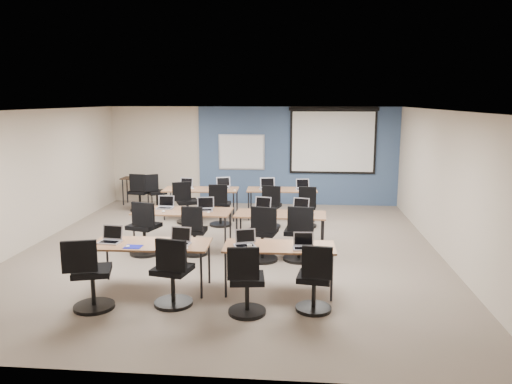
# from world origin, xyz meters

# --- Properties ---
(floor) EXTENTS (8.00, 9.00, 0.02)m
(floor) POSITION_xyz_m (0.00, 0.00, 0.00)
(floor) COLOR #6B6354
(floor) RESTS_ON ground
(ceiling) EXTENTS (8.00, 9.00, 0.02)m
(ceiling) POSITION_xyz_m (0.00, 0.00, 2.70)
(ceiling) COLOR white
(ceiling) RESTS_ON ground
(wall_back) EXTENTS (8.00, 0.04, 2.70)m
(wall_back) POSITION_xyz_m (0.00, 4.50, 1.35)
(wall_back) COLOR beige
(wall_back) RESTS_ON ground
(wall_front) EXTENTS (8.00, 0.04, 2.70)m
(wall_front) POSITION_xyz_m (0.00, -4.50, 1.35)
(wall_front) COLOR beige
(wall_front) RESTS_ON ground
(wall_left) EXTENTS (0.04, 9.00, 2.70)m
(wall_left) POSITION_xyz_m (-4.00, 0.00, 1.35)
(wall_left) COLOR beige
(wall_left) RESTS_ON ground
(wall_right) EXTENTS (0.04, 9.00, 2.70)m
(wall_right) POSITION_xyz_m (4.00, 0.00, 1.35)
(wall_right) COLOR beige
(wall_right) RESTS_ON ground
(blue_accent_panel) EXTENTS (5.50, 0.04, 2.70)m
(blue_accent_panel) POSITION_xyz_m (1.25, 4.47, 1.35)
(blue_accent_panel) COLOR #3D5977
(blue_accent_panel) RESTS_ON wall_back
(whiteboard) EXTENTS (1.28, 0.03, 0.98)m
(whiteboard) POSITION_xyz_m (-0.30, 4.43, 1.45)
(whiteboard) COLOR silver
(whiteboard) RESTS_ON wall_back
(projector_screen) EXTENTS (2.40, 0.10, 1.82)m
(projector_screen) POSITION_xyz_m (2.20, 4.41, 1.89)
(projector_screen) COLOR black
(projector_screen) RESTS_ON wall_back
(training_table_front_left) EXTENTS (1.79, 0.75, 0.73)m
(training_table_front_left) POSITION_xyz_m (-0.91, -2.10, 0.68)
(training_table_front_left) COLOR brown
(training_table_front_left) RESTS_ON floor
(training_table_front_right) EXTENTS (1.67, 0.70, 0.73)m
(training_table_front_right) POSITION_xyz_m (1.05, -2.05, 0.68)
(training_table_front_right) COLOR #A77031
(training_table_front_right) RESTS_ON floor
(training_table_mid_left) EXTENTS (1.91, 0.80, 0.73)m
(training_table_mid_left) POSITION_xyz_m (-0.96, 0.18, 0.69)
(training_table_mid_left) COLOR olive
(training_table_mid_left) RESTS_ON floor
(training_table_mid_right) EXTENTS (1.74, 0.73, 0.73)m
(training_table_mid_right) POSITION_xyz_m (0.97, 0.09, 0.68)
(training_table_mid_right) COLOR #966743
(training_table_mid_right) RESTS_ON floor
(training_table_back_left) EXTENTS (1.82, 0.76, 0.73)m
(training_table_back_left) POSITION_xyz_m (-1.09, 2.60, 0.69)
(training_table_back_left) COLOR #986335
(training_table_back_left) RESTS_ON floor
(training_table_back_right) EXTENTS (1.70, 0.71, 0.73)m
(training_table_back_right) POSITION_xyz_m (0.89, 2.75, 0.68)
(training_table_back_right) COLOR #9F6C42
(training_table_back_right) RESTS_ON floor
(laptop_0) EXTENTS (0.33, 0.28, 0.25)m
(laptop_0) POSITION_xyz_m (-1.55, -2.09, 0.79)
(laptop_0) COLOR #B3B3BC
(laptop_0) RESTS_ON training_table_front_left
(mouse_0) EXTENTS (0.06, 0.09, 0.03)m
(mouse_0) POSITION_xyz_m (-1.20, -2.33, 0.74)
(mouse_0) COLOR white
(mouse_0) RESTS_ON training_table_front_left
(task_chair_0) EXTENTS (0.58, 0.57, 1.05)m
(task_chair_0) POSITION_xyz_m (-1.53, -2.95, 0.43)
(task_chair_0) COLOR black
(task_chair_0) RESTS_ON floor
(laptop_1) EXTENTS (0.32, 0.28, 0.25)m
(laptop_1) POSITION_xyz_m (-0.47, -2.09, 0.79)
(laptop_1) COLOR #A7A7B3
(laptop_1) RESTS_ON training_table_front_left
(mouse_1) EXTENTS (0.09, 0.12, 0.04)m
(mouse_1) POSITION_xyz_m (-0.31, -2.36, 0.74)
(mouse_1) COLOR white
(mouse_1) RESTS_ON training_table_front_left
(task_chair_1) EXTENTS (0.55, 0.55, 1.03)m
(task_chair_1) POSITION_xyz_m (-0.42, -2.73, 0.43)
(task_chair_1) COLOR black
(task_chair_1) RESTS_ON floor
(laptop_2) EXTENTS (0.31, 0.26, 0.24)m
(laptop_2) POSITION_xyz_m (0.53, -2.09, 0.79)
(laptop_2) COLOR #B4B4B9
(laptop_2) RESTS_ON training_table_front_right
(mouse_2) EXTENTS (0.07, 0.10, 0.03)m
(mouse_2) POSITION_xyz_m (0.70, -2.23, 0.74)
(mouse_2) COLOR white
(mouse_2) RESTS_ON training_table_front_right
(task_chair_2) EXTENTS (0.52, 0.52, 1.00)m
(task_chair_2) POSITION_xyz_m (0.64, -2.93, 0.41)
(task_chair_2) COLOR black
(task_chair_2) RESTS_ON floor
(laptop_3) EXTENTS (0.30, 0.25, 0.23)m
(laptop_3) POSITION_xyz_m (1.41, -2.16, 0.79)
(laptop_3) COLOR silver
(laptop_3) RESTS_ON training_table_front_right
(mouse_3) EXTENTS (0.07, 0.10, 0.03)m
(mouse_3) POSITION_xyz_m (1.76, -2.35, 0.74)
(mouse_3) COLOR white
(mouse_3) RESTS_ON training_table_front_right
(task_chair_3) EXTENTS (0.50, 0.50, 0.98)m
(task_chair_3) POSITION_xyz_m (1.57, -2.74, 0.41)
(task_chair_3) COLOR black
(task_chair_3) RESTS_ON floor
(laptop_4) EXTENTS (0.32, 0.28, 0.25)m
(laptop_4) POSITION_xyz_m (-1.37, 0.36, 0.79)
(laptop_4) COLOR #A9A9A9
(laptop_4) RESTS_ON training_table_mid_left
(mouse_4) EXTENTS (0.08, 0.11, 0.04)m
(mouse_4) POSITION_xyz_m (-1.31, 0.02, 0.74)
(mouse_4) COLOR white
(mouse_4) RESTS_ON training_table_mid_left
(task_chair_4) EXTENTS (0.58, 0.57, 1.05)m
(task_chair_4) POSITION_xyz_m (-1.56, -0.45, 0.44)
(task_chair_4) COLOR black
(task_chair_4) RESTS_ON floor
(laptop_5) EXTENTS (0.33, 0.28, 0.25)m
(laptop_5) POSITION_xyz_m (-0.53, 0.25, 0.79)
(laptop_5) COLOR silver
(laptop_5) RESTS_ON training_table_mid_left
(mouse_5) EXTENTS (0.07, 0.10, 0.03)m
(mouse_5) POSITION_xyz_m (-0.42, 0.02, 0.74)
(mouse_5) COLOR white
(mouse_5) RESTS_ON training_table_mid_left
(task_chair_5) EXTENTS (0.48, 0.48, 0.97)m
(task_chair_5) POSITION_xyz_m (-0.62, -0.39, 0.40)
(task_chair_5) COLOR black
(task_chair_5) RESTS_ON floor
(laptop_6) EXTENTS (0.33, 0.28, 0.25)m
(laptop_6) POSITION_xyz_m (0.61, 0.38, 0.79)
(laptop_6) COLOR #9D9EAA
(laptop_6) RESTS_ON training_table_mid_right
(mouse_6) EXTENTS (0.07, 0.10, 0.04)m
(mouse_6) POSITION_xyz_m (0.78, 0.04, 0.74)
(mouse_6) COLOR white
(mouse_6) RESTS_ON training_table_mid_right
(task_chair_6) EXTENTS (0.57, 0.57, 1.04)m
(task_chair_6) POSITION_xyz_m (0.69, -0.62, 0.43)
(task_chair_6) COLOR black
(task_chair_6) RESTS_ON floor
(laptop_7) EXTENTS (0.33, 0.28, 0.25)m
(laptop_7) POSITION_xyz_m (1.37, 0.36, 0.79)
(laptop_7) COLOR #A8A8AE
(laptop_7) RESTS_ON training_table_mid_right
(mouse_7) EXTENTS (0.08, 0.11, 0.03)m
(mouse_7) POSITION_xyz_m (1.60, 0.17, 0.74)
(mouse_7) COLOR white
(mouse_7) RESTS_ON training_table_mid_right
(task_chair_7) EXTENTS (0.57, 0.57, 1.04)m
(task_chair_7) POSITION_xyz_m (1.34, -0.54, 0.43)
(task_chair_7) COLOR black
(task_chair_7) RESTS_ON floor
(laptop_8) EXTENTS (0.32, 0.28, 0.25)m
(laptop_8) POSITION_xyz_m (-1.48, 2.68, 0.79)
(laptop_8) COLOR #BABABA
(laptop_8) RESTS_ON training_table_back_left
(mouse_8) EXTENTS (0.07, 0.11, 0.04)m
(mouse_8) POSITION_xyz_m (-1.28, 2.54, 0.74)
(mouse_8) COLOR white
(mouse_8) RESTS_ON training_table_back_left
(task_chair_8) EXTENTS (0.56, 0.53, 1.01)m
(task_chair_8) POSITION_xyz_m (-1.34, 2.04, 0.42)
(task_chair_8) COLOR black
(task_chair_8) RESTS_ON floor
(laptop_9) EXTENTS (0.35, 0.30, 0.26)m
(laptop_9) POSITION_xyz_m (-0.57, 2.77, 0.79)
(laptop_9) COLOR silver
(laptop_9) RESTS_ON training_table_back_left
(mouse_9) EXTENTS (0.06, 0.09, 0.03)m
(mouse_9) POSITION_xyz_m (-0.23, 2.44, 0.74)
(mouse_9) COLOR white
(mouse_9) RESTS_ON training_table_back_left
(task_chair_9) EXTENTS (0.52, 0.52, 1.00)m
(task_chair_9) POSITION_xyz_m (-0.50, 1.84, 0.41)
(task_chair_9) COLOR black
(task_chair_9) RESTS_ON floor
(laptop_10) EXTENTS (0.36, 0.31, 0.27)m
(laptop_10) POSITION_xyz_m (0.53, 2.71, 0.80)
(laptop_10) COLOR #B1B1B1
(laptop_10) RESTS_ON training_table_back_right
(mouse_10) EXTENTS (0.06, 0.09, 0.03)m
(mouse_10) POSITION_xyz_m (0.70, 2.47, 0.74)
(mouse_10) COLOR white
(mouse_10) RESTS_ON training_table_back_right
(task_chair_10) EXTENTS (0.52, 0.52, 1.00)m
(task_chair_10) POSITION_xyz_m (0.66, 1.78, 0.41)
(task_chair_10) COLOR black
(task_chair_10) RESTS_ON floor
(laptop_11) EXTENTS (0.32, 0.28, 0.25)m
(laptop_11) POSITION_xyz_m (1.40, 2.77, 0.79)
(laptop_11) COLOR #ABABAC
(laptop_11) RESTS_ON training_table_back_right
(mouse_11) EXTENTS (0.08, 0.10, 0.03)m
(mouse_11) POSITION_xyz_m (1.58, 2.53, 0.74)
(mouse_11) COLOR white
(mouse_11) RESTS_ON training_table_back_right
(task_chair_11) EXTENTS (0.49, 0.49, 0.97)m
(task_chair_11) POSITION_xyz_m (1.49, 1.91, 0.40)
(task_chair_11) COLOR black
(task_chair_11) RESTS_ON floor
(blue_mousepad) EXTENTS (0.26, 0.22, 0.01)m
(blue_mousepad) POSITION_xyz_m (-1.12, -2.32, 0.73)
(blue_mousepad) COLOR #0F13A4
(blue_mousepad) RESTS_ON training_table_front_left
(snack_bowl) EXTENTS (0.43, 0.43, 0.08)m
(snack_bowl) POSITION_xyz_m (-0.50, -2.36, 0.77)
(snack_bowl) COLOR brown
(snack_bowl) RESTS_ON training_table_front_left
(snack_plate) EXTENTS (0.21, 0.21, 0.01)m
(snack_plate) POSITION_xyz_m (0.60, -2.42, 0.74)
(snack_plate) COLOR white
(snack_plate) RESTS_ON training_table_front_right
(coffee_cup) EXTENTS (0.07, 0.07, 0.05)m
(coffee_cup) POSITION_xyz_m (0.62, -2.30, 0.77)
(coffee_cup) COLOR white
(coffee_cup) RESTS_ON snack_plate
(utility_table) EXTENTS (0.83, 0.46, 0.75)m
(utility_table) POSITION_xyz_m (-3.19, 4.06, 0.64)
(utility_table) COLOR black
(utility_table) RESTS_ON floor
(spare_chair_a) EXTENTS (0.55, 0.49, 0.98)m
(spare_chair_a) POSITION_xyz_m (-2.46, 3.32, 0.40)
(spare_chair_a) COLOR black
(spare_chair_a) RESTS_ON floor
(spare_chair_b) EXTENTS (0.52, 0.52, 1.00)m
(spare_chair_b) POSITION_xyz_m (-2.85, 3.20, 0.41)
(spare_chair_b) COLOR black
(spare_chair_b) RESTS_ON floor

